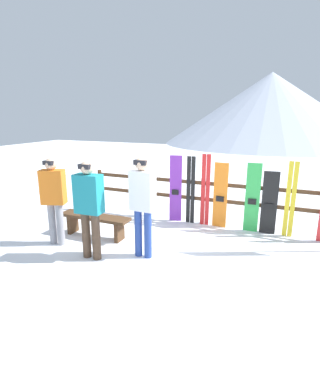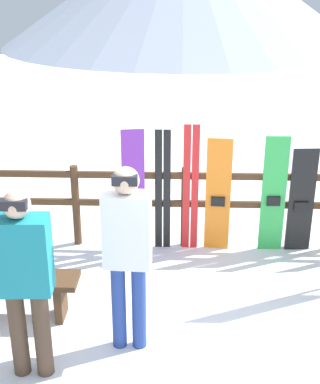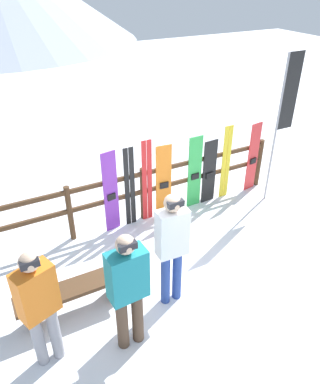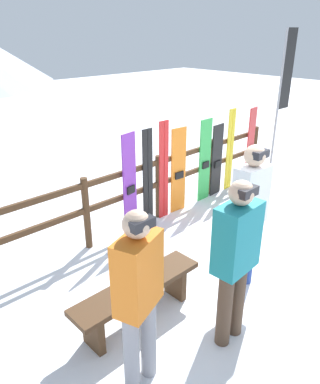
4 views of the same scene
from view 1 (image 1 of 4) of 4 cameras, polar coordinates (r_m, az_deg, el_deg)
name	(u,v)px [view 1 (image 1 of 4)]	position (r m, az deg, el deg)	size (l,w,h in m)	color
ground_plane	(172,260)	(5.40, 2.27, -12.85)	(40.00, 40.00, 0.00)	white
mountain_backdrop	(270,109)	(28.57, 20.14, 14.67)	(18.00, 18.00, 6.00)	#B2BCD1
fence	(203,197)	(6.97, 8.17, -0.89)	(5.70, 0.10, 1.08)	#4C331E
bench	(95,221)	(6.39, -12.30, -5.33)	(1.54, 0.36, 0.47)	#4C331E
person_teal	(89,204)	(5.26, -13.35, -2.16)	(0.48, 0.28, 1.75)	#4C3828
person_white	(143,199)	(5.16, -3.34, -1.42)	(0.43, 0.25, 1.81)	navy
person_orange	(54,195)	(6.05, -19.60, -0.59)	(0.49, 0.37, 1.71)	gray
snowboard_purple	(176,189)	(7.07, 2.99, 0.59)	(0.28, 0.09, 1.58)	purple
ski_pair_black	(191,190)	(6.96, 5.85, 0.34)	(0.19, 0.02, 1.58)	black
ski_pair_red	(205,190)	(6.86, 8.64, 0.33)	(0.19, 0.02, 1.64)	red
snowboard_orange	(220,196)	(6.81, 11.41, -0.67)	(0.31, 0.07, 1.48)	orange
snowboard_green	(252,198)	(6.71, 17.19, -1.11)	(0.30, 0.06, 1.51)	green
snowboard_black_stripe	(269,203)	(6.71, 20.11, -2.03)	(0.32, 0.07, 1.36)	black
ski_pair_yellow	(290,200)	(6.68, 23.60, -1.37)	(0.19, 0.02, 1.59)	yellow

